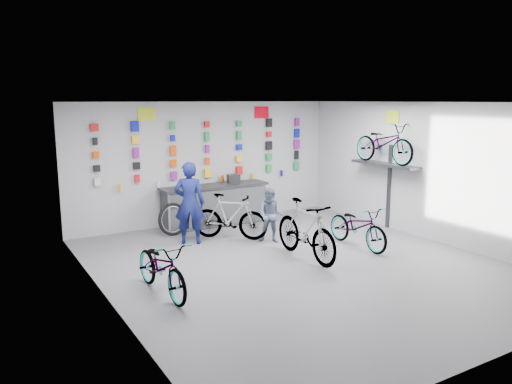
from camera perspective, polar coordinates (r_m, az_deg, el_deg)
floor at (r=9.47m, az=4.91°, el=-8.30°), size 8.00×8.00×0.00m
ceiling at (r=8.96m, az=5.22°, el=10.17°), size 8.00×8.00×0.00m
wall_back at (r=12.53m, az=-5.68°, el=3.36°), size 7.00×0.00×7.00m
wall_front at (r=6.37m, az=26.60°, el=-4.68°), size 7.00×0.00×7.00m
wall_left at (r=7.63m, az=-16.82°, el=-1.64°), size 0.00×8.00×8.00m
wall_right at (r=11.48m, az=19.42°, el=2.16°), size 0.00×8.00×8.00m
counter at (r=12.28m, az=-4.69°, el=-1.55°), size 2.70×0.66×1.00m
merch_wall at (r=12.50m, az=-4.89°, el=4.72°), size 5.57×0.08×1.57m
wall_bracket at (r=12.15m, az=14.56°, el=2.69°), size 0.39×1.90×2.00m
sign_left at (r=11.86m, az=-12.40°, el=8.69°), size 0.42×0.02×0.30m
sign_right at (r=13.17m, az=0.65°, el=9.09°), size 0.42×0.02×0.30m
sign_side at (r=12.16m, az=15.33°, el=8.27°), size 0.02×0.40×0.30m
bike_left at (r=8.08m, az=-10.72°, el=-8.41°), size 0.72×1.76×0.90m
bike_center at (r=9.67m, az=5.69°, el=-4.34°), size 0.58×1.93×1.15m
bike_right at (r=10.65m, az=11.56°, el=-3.84°), size 0.60×1.71×0.90m
bike_service at (r=11.03m, az=-2.96°, el=-2.82°), size 1.56×1.51×1.02m
bike_wall at (r=12.04m, az=14.43°, el=5.44°), size 0.63×1.80×0.95m
clerk at (r=10.68m, az=-7.61°, el=-1.25°), size 0.77×0.68×1.77m
customer at (r=10.74m, az=1.72°, el=-2.68°), size 0.73×0.72×1.19m
spare_wheel at (r=11.49m, az=-9.48°, el=-3.10°), size 0.77×0.31×0.75m
register at (r=12.41m, az=-2.59°, el=1.52°), size 0.34×0.35×0.22m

